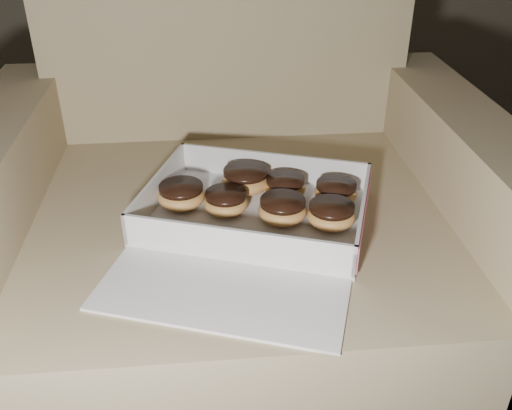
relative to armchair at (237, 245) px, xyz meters
name	(u,v)px	position (x,y,z in m)	size (l,w,h in m)	color
armchair	(237,245)	(0.00, 0.00, 0.00)	(1.00, 0.85, 1.05)	#978160
bakery_box	(252,224)	(0.02, -0.16, 0.15)	(0.50, 0.54, 0.06)	silver
donut_a	(283,209)	(0.07, -0.14, 0.17)	(0.08, 0.08, 0.04)	#E69650
donut_b	(226,201)	(-0.02, -0.10, 0.17)	(0.08, 0.08, 0.04)	#E69650
donut_c	(285,186)	(0.09, -0.06, 0.17)	(0.08, 0.08, 0.04)	#E69650
donut_d	(331,214)	(0.15, -0.17, 0.17)	(0.08, 0.08, 0.04)	#E69650
donut_e	(246,179)	(0.02, -0.03, 0.17)	(0.09, 0.09, 0.05)	#E69650
donut_f	(336,192)	(0.18, -0.09, 0.17)	(0.08, 0.08, 0.04)	#E69650
donut_g	(181,195)	(-0.10, -0.07, 0.17)	(0.09, 0.09, 0.04)	#E69650
crumb_a	(186,223)	(-0.09, -0.14, 0.15)	(0.01, 0.01, 0.00)	black
crumb_b	(317,255)	(0.11, -0.25, 0.15)	(0.01, 0.01, 0.00)	black
crumb_c	(310,260)	(0.10, -0.27, 0.15)	(0.01, 0.01, 0.00)	black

